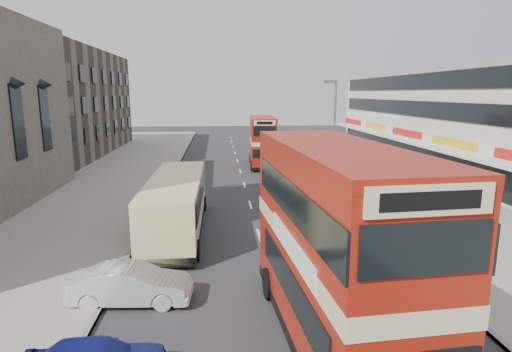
# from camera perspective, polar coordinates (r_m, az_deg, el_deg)

# --- Properties ---
(ground) EXTENTS (160.00, 160.00, 0.00)m
(ground) POSITION_cam_1_polar(r_m,az_deg,el_deg) (14.33, 3.81, -18.91)
(ground) COLOR #28282B
(ground) RESTS_ON ground
(road_surface) EXTENTS (12.00, 90.00, 0.01)m
(road_surface) POSITION_cam_1_polar(r_m,az_deg,el_deg) (33.08, -1.60, -1.23)
(road_surface) COLOR #28282B
(road_surface) RESTS_ON ground
(pavement_right) EXTENTS (12.00, 90.00, 0.15)m
(pavement_right) POSITION_cam_1_polar(r_m,az_deg,el_deg) (35.85, 17.91, -0.68)
(pavement_right) COLOR gray
(pavement_right) RESTS_ON ground
(pavement_left) EXTENTS (12.00, 90.00, 0.15)m
(pavement_left) POSITION_cam_1_polar(r_m,az_deg,el_deg) (34.47, -21.94, -1.43)
(pavement_left) COLOR gray
(pavement_left) RESTS_ON ground
(kerb_left) EXTENTS (0.20, 90.00, 0.16)m
(kerb_left) POSITION_cam_1_polar(r_m,az_deg,el_deg) (33.25, -12.16, -1.30)
(kerb_left) COLOR gray
(kerb_left) RESTS_ON ground
(kerb_right) EXTENTS (0.20, 90.00, 0.16)m
(kerb_right) POSITION_cam_1_polar(r_m,az_deg,el_deg) (33.98, 8.72, -0.90)
(kerb_right) COLOR gray
(kerb_right) RESTS_ON ground
(brick_terrace) EXTENTS (14.00, 28.00, 12.00)m
(brick_terrace) POSITION_cam_1_polar(r_m,az_deg,el_deg) (54.06, -27.27, 8.84)
(brick_terrace) COLOR #66594C
(brick_terrace) RESTS_ON ground
(commercial_row) EXTENTS (9.90, 46.20, 9.30)m
(commercial_row) POSITION_cam_1_polar(r_m,az_deg,el_deg) (40.74, 27.61, 6.54)
(commercial_row) COLOR beige
(commercial_row) RESTS_ON ground
(street_lamp) EXTENTS (1.00, 0.20, 8.12)m
(street_lamp) POSITION_cam_1_polar(r_m,az_deg,el_deg) (31.49, 10.60, 6.75)
(street_lamp) COLOR slate
(street_lamp) RESTS_ON ground
(bus_main) EXTENTS (3.48, 10.29, 5.63)m
(bus_main) POSITION_cam_1_polar(r_m,az_deg,el_deg) (12.13, 10.90, -9.40)
(bus_main) COLOR black
(bus_main) RESTS_ON ground
(bus_second) EXTENTS (2.76, 8.68, 4.72)m
(bus_second) POSITION_cam_1_polar(r_m,az_deg,el_deg) (41.30, 0.91, 4.79)
(bus_second) COLOR black
(bus_second) RESTS_ON ground
(coach) EXTENTS (2.73, 10.26, 2.71)m
(coach) POSITION_cam_1_polar(r_m,az_deg,el_deg) (22.06, -10.89, -3.60)
(coach) COLOR black
(coach) RESTS_ON ground
(car_left_front) EXTENTS (4.23, 1.73, 1.36)m
(car_left_front) POSITION_cam_1_polar(r_m,az_deg,el_deg) (15.52, -16.72, -14.07)
(car_left_front) COLOR silver
(car_left_front) RESTS_ON ground
(car_right_a) EXTENTS (4.16, 1.89, 1.18)m
(car_right_a) POSITION_cam_1_polar(r_m,az_deg,el_deg) (27.78, 9.12, -2.58)
(car_right_a) COLOR #A82E10
(car_right_a) RESTS_ON ground
(car_right_b) EXTENTS (5.00, 2.40, 1.37)m
(car_right_b) POSITION_cam_1_polar(r_m,az_deg,el_deg) (36.20, 6.41, 0.90)
(car_right_b) COLOR orange
(car_right_b) RESTS_ON ground
(car_right_c) EXTENTS (3.99, 1.89, 1.32)m
(car_right_c) POSITION_cam_1_polar(r_m,az_deg,el_deg) (46.05, 3.39, 3.16)
(car_right_c) COLOR #587BB1
(car_right_c) RESTS_ON ground
(pedestrian_near) EXTENTS (0.70, 0.64, 1.56)m
(pedestrian_near) POSITION_cam_1_polar(r_m,az_deg,el_deg) (28.37, 16.40, -1.91)
(pedestrian_near) COLOR gray
(pedestrian_near) RESTS_ON pavement_right
(cyclist) EXTENTS (0.85, 1.97, 2.05)m
(cyclist) POSITION_cam_1_polar(r_m,az_deg,el_deg) (35.20, 4.92, 0.62)
(cyclist) COLOR gray
(cyclist) RESTS_ON ground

